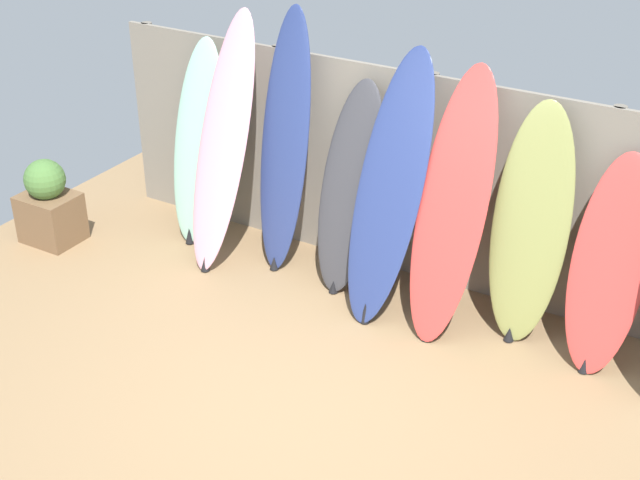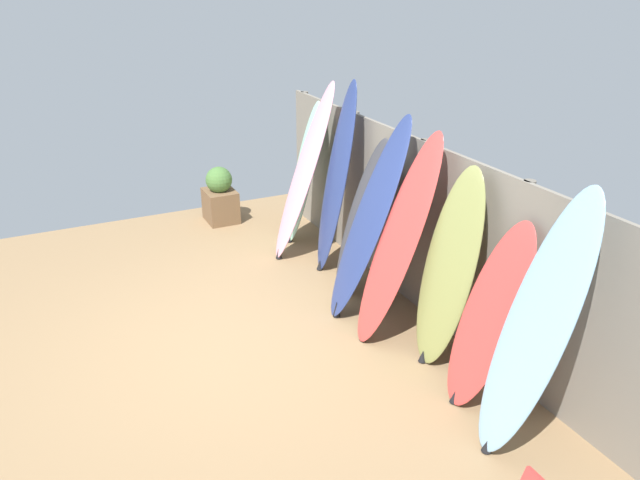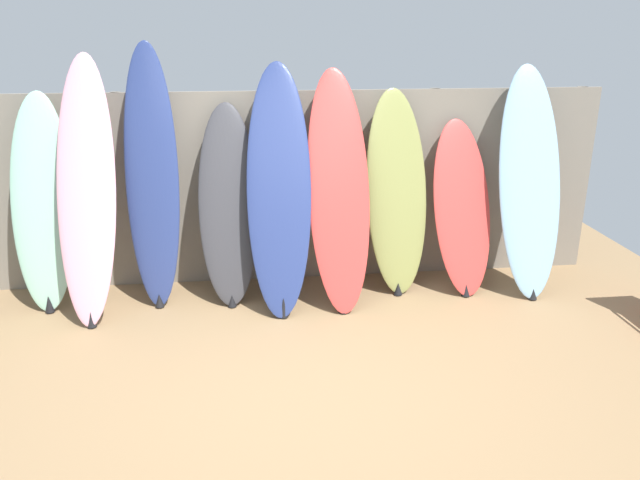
# 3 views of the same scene
# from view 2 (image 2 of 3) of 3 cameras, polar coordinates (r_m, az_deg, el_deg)

# --- Properties ---
(ground) EXTENTS (7.68, 7.68, 0.00)m
(ground) POSITION_cam_2_polar(r_m,az_deg,el_deg) (6.18, -7.48, -9.44)
(ground) COLOR #8E704C
(fence_back) EXTENTS (6.08, 0.11, 1.80)m
(fence_back) POSITION_cam_2_polar(r_m,az_deg,el_deg) (6.56, 8.88, 1.41)
(fence_back) COLOR gray
(fence_back) RESTS_ON ground
(surfboard_seafoam_0) EXTENTS (0.57, 0.55, 1.85)m
(surfboard_seafoam_0) POSITION_cam_2_polar(r_m,az_deg,el_deg) (8.07, -1.52, 6.06)
(surfboard_seafoam_0) COLOR #9ED6BC
(surfboard_seafoam_0) RESTS_ON ground
(surfboard_pink_1) EXTENTS (0.51, 0.86, 2.16)m
(surfboard_pink_1) POSITION_cam_2_polar(r_m,az_deg,el_deg) (7.58, -1.49, 6.13)
(surfboard_pink_1) COLOR pink
(surfboard_pink_1) RESTS_ON ground
(surfboard_navy_2) EXTENTS (0.45, 0.50, 2.25)m
(surfboard_navy_2) POSITION_cam_2_polar(r_m,az_deg,el_deg) (7.21, 1.49, 5.54)
(surfboard_navy_2) COLOR navy
(surfboard_navy_2) RESTS_ON ground
(surfboard_charcoal_3) EXTENTS (0.54, 0.63, 1.73)m
(surfboard_charcoal_3) POSITION_cam_2_polar(r_m,az_deg,el_deg) (6.77, 3.81, 1.97)
(surfboard_charcoal_3) COLOR #38383D
(surfboard_charcoal_3) RESTS_ON ground
(surfboard_navy_4) EXTENTS (0.59, 0.88, 2.07)m
(surfboard_navy_4) POSITION_cam_2_polar(r_m,az_deg,el_deg) (6.28, 4.50, 1.79)
(surfboard_navy_4) COLOR navy
(surfboard_navy_4) RESTS_ON ground
(surfboard_red_5) EXTENTS (0.56, 0.84, 2.02)m
(surfboard_red_5) POSITION_cam_2_polar(r_m,az_deg,el_deg) (5.89, 7.15, -0.12)
(surfboard_red_5) COLOR #D13D38
(surfboard_red_5) RESTS_ON ground
(surfboard_olive_6) EXTENTS (0.63, 0.56, 1.84)m
(surfboard_olive_6) POSITION_cam_2_polar(r_m,az_deg,el_deg) (5.61, 11.69, -2.63)
(surfboard_olive_6) COLOR olive
(surfboard_olive_6) RESTS_ON ground
(surfboard_red_7) EXTENTS (0.58, 0.69, 1.55)m
(surfboard_red_7) POSITION_cam_2_polar(r_m,az_deg,el_deg) (5.25, 15.23, -6.77)
(surfboard_red_7) COLOR #D13D38
(surfboard_red_7) RESTS_ON ground
(surfboard_skyblue_8) EXTENTS (0.59, 0.77, 2.04)m
(surfboard_skyblue_8) POSITION_cam_2_polar(r_m,az_deg,el_deg) (4.72, 19.22, -7.48)
(surfboard_skyblue_8) COLOR #8CB7D6
(surfboard_skyblue_8) RESTS_ON ground
(planter_box) EXTENTS (0.50, 0.42, 0.80)m
(planter_box) POSITION_cam_2_polar(r_m,az_deg,el_deg) (9.00, -9.13, 3.92)
(planter_box) COLOR brown
(planter_box) RESTS_ON ground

